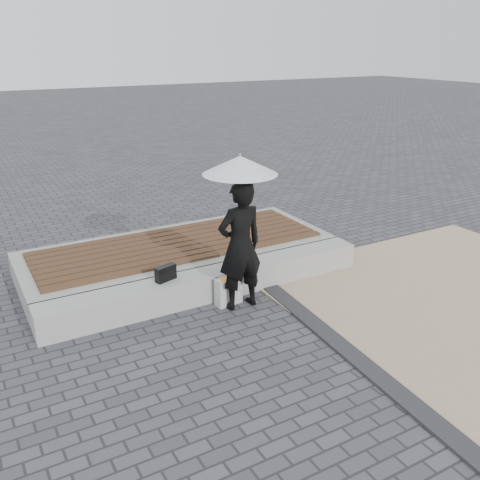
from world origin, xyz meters
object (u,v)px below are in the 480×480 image
Objects in this scene: handbag at (166,273)px; canvas_tote at (229,291)px; seating_ledge at (212,283)px; woman at (240,246)px; parasol at (240,165)px.

handbag is 0.93m from canvas_tote.
handbag is at bearing 148.49° from canvas_tote.
seating_ledge is 0.89m from woman.
woman reaches higher than seating_ledge.
woman reaches higher than canvas_tote.
woman is (0.20, -0.48, 0.72)m from seating_ledge.
seating_ledge is 3.98× the size of parasol.
seating_ledge is 0.36m from canvas_tote.
parasol is 1.84m from handbag.
canvas_tote is (-0.11, 0.13, -0.71)m from woman.
parasol reaches higher than handbag.
woman is 1.12m from parasol.
seating_ledge is at bearing 112.89° from parasol.
parasol is at bearing 92.23° from woman.
canvas_tote is at bearing -51.27° from woman.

